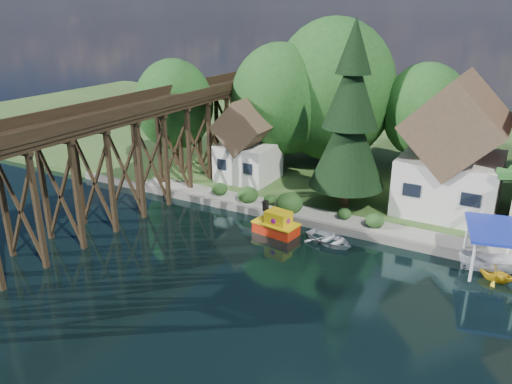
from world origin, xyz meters
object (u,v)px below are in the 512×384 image
tugboat (277,225)px  boat_canopy (492,254)px  house_left (453,154)px  shed (248,145)px  trestle_bridge (140,146)px  conifer (350,121)px  boat_white_a (330,238)px  boat_yellow (497,272)px

tugboat → boat_canopy: bearing=5.6°
house_left → shed: size_ratio=1.40×
trestle_bridge → tugboat: 13.39m
boat_canopy → trestle_bridge: bearing=-176.0°
trestle_bridge → tugboat: (12.56, 0.50, -4.62)m
boat_canopy → tugboat: bearing=-174.4°
conifer → boat_white_a: conifer is taller
shed → boat_yellow: shed is taller
tugboat → boat_canopy: boat_canopy is taller
shed → boat_white_a: (11.67, -8.37, -3.43)m
trestle_bridge → shed: (5.00, 9.33, -1.52)m
house_left → conifer: bearing=-153.8°
house_left → boat_yellow: bearing=-64.3°
conifer → tugboat: conifer is taller
boat_white_a → tugboat: bearing=115.3°
trestle_bridge → boat_canopy: trestle_bridge is taller
shed → boat_canopy: size_ratio=1.44×
tugboat → house_left: bearing=44.7°
conifer → boat_white_a: size_ratio=3.94×
house_left → boat_white_a: 12.65m
conifer → boat_canopy: 14.31m
tugboat → trestle_bridge: bearing=-177.7°
boat_canopy → conifer: bearing=155.9°
conifer → boat_canopy: bearing=-24.1°
shed → house_left: bearing=4.8°
house_left → boat_white_a: bearing=-122.7°
house_left → boat_canopy: house_left is taller
conifer → boat_yellow: conifer is taller
boat_yellow → house_left: bearing=38.7°
conifer → shed: bearing=168.3°
trestle_bridge → house_left: house_left is taller
boat_yellow → boat_white_a: bearing=103.6°
trestle_bridge → boat_canopy: size_ratio=8.13×
house_left → boat_white_a: size_ratio=2.89×
boat_white_a → trestle_bridge: bearing=112.2°
tugboat → boat_white_a: bearing=6.4°
shed → boat_white_a: shed is taller
shed → conifer: conifer is taller
conifer → boat_white_a: (1.13, -6.19, -7.33)m
trestle_bridge → boat_canopy: (27.23, 1.93, -4.01)m
conifer → trestle_bridge: bearing=-155.3°
shed → boat_yellow: (22.70, -8.25, -3.23)m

